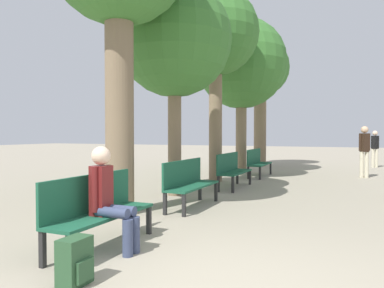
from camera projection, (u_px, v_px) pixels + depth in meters
The scene contains 12 objects.
bench_row_0 at pixel (97, 206), 4.82m from camera, with size 0.47×1.76×0.94m.
bench_row_1 at pixel (188, 180), 7.48m from camera, with size 0.47×1.76×0.94m.
bench_row_2 at pixel (232, 168), 10.14m from camera, with size 0.47×1.76×0.94m.
bench_row_3 at pixel (257, 161), 12.79m from camera, with size 0.47×1.76×0.94m.
tree_row_1 at pixel (174, 41), 8.84m from camera, with size 2.72×2.72×5.06m.
tree_row_2 at pixel (216, 35), 11.44m from camera, with size 2.66×2.66×5.91m.
tree_row_3 at pixel (241, 64), 14.06m from camera, with size 3.40×3.40×5.81m.
tree_row_4 at pixel (260, 71), 16.88m from camera, with size 2.60×2.60×5.76m.
person_seated at pixel (109, 196), 4.66m from camera, with size 0.62×0.35×1.32m.
backpack at pixel (75, 262), 3.62m from camera, with size 0.25×0.32×0.47m.
pedestrian_near at pixel (364, 148), 12.45m from camera, with size 0.35×0.31×1.72m.
pedestrian_mid at pixel (375, 146), 16.21m from camera, with size 0.32×0.29×1.60m.
Camera 1 is at (1.15, -3.20, 1.48)m, focal length 35.00 mm.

